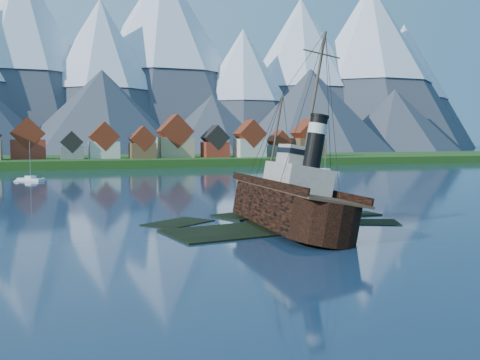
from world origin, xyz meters
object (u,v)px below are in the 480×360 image
object	(u,v)px
sailboat_c	(31,180)
tugboat_wreck	(279,201)
sailboat_d	(312,182)
sailboat_e	(325,172)

from	to	relation	value
sailboat_c	tugboat_wreck	bearing A→B (deg)	-111.40
sailboat_c	sailboat_d	distance (m)	68.50
sailboat_e	sailboat_d	bearing A→B (deg)	-133.53
sailboat_d	sailboat_e	bearing A→B (deg)	83.79
sailboat_e	tugboat_wreck	bearing A→B (deg)	-132.14
tugboat_wreck	sailboat_c	world-z (taller)	tugboat_wreck
tugboat_wreck	sailboat_e	bearing A→B (deg)	61.74
sailboat_c	sailboat_e	size ratio (longest dim) A/B	0.85
sailboat_d	sailboat_e	size ratio (longest dim) A/B	1.11
tugboat_wreck	sailboat_d	size ratio (longest dim) A/B	2.25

